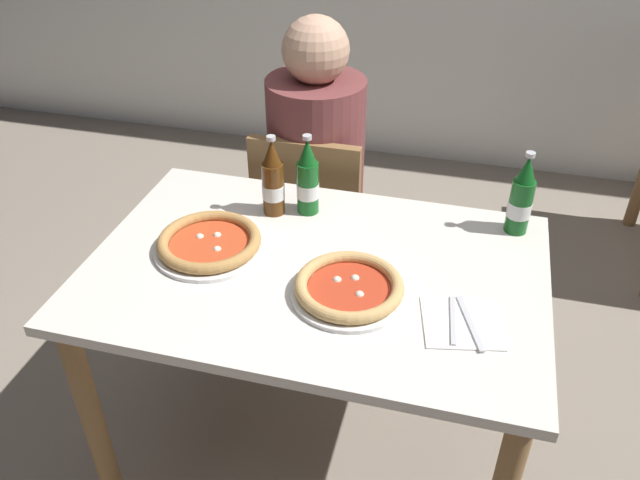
# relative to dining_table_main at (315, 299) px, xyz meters

# --- Properties ---
(ground_plane) EXTENTS (8.00, 8.00, 0.00)m
(ground_plane) POSITION_rel_dining_table_main_xyz_m (0.00, 0.00, -0.64)
(ground_plane) COLOR gray
(dining_table_main) EXTENTS (1.20, 0.80, 0.75)m
(dining_table_main) POSITION_rel_dining_table_main_xyz_m (0.00, 0.00, 0.00)
(dining_table_main) COLOR silver
(dining_table_main) RESTS_ON ground_plane
(chair_behind_table) EXTENTS (0.40, 0.40, 0.85)m
(chair_behind_table) POSITION_rel_dining_table_main_xyz_m (-0.17, 0.61, -0.15)
(chair_behind_table) COLOR olive
(chair_behind_table) RESTS_ON ground_plane
(diner_seated) EXTENTS (0.34, 0.34, 1.21)m
(diner_seated) POSITION_rel_dining_table_main_xyz_m (-0.17, 0.66, -0.05)
(diner_seated) COLOR #2D3342
(diner_seated) RESTS_ON ground_plane
(pizza_margherita_near) EXTENTS (0.29, 0.29, 0.04)m
(pizza_margherita_near) POSITION_rel_dining_table_main_xyz_m (0.11, -0.09, 0.14)
(pizza_margherita_near) COLOR white
(pizza_margherita_near) RESTS_ON dining_table_main
(pizza_marinara_far) EXTENTS (0.31, 0.31, 0.04)m
(pizza_marinara_far) POSITION_rel_dining_table_main_xyz_m (-0.30, -0.00, 0.14)
(pizza_marinara_far) COLOR white
(pizza_marinara_far) RESTS_ON dining_table_main
(beer_bottle_left) EXTENTS (0.07, 0.07, 0.25)m
(beer_bottle_left) POSITION_rel_dining_table_main_xyz_m (0.51, 0.31, 0.22)
(beer_bottle_left) COLOR #14591E
(beer_bottle_left) RESTS_ON dining_table_main
(beer_bottle_center) EXTENTS (0.07, 0.07, 0.25)m
(beer_bottle_center) POSITION_rel_dining_table_main_xyz_m (-0.09, 0.26, 0.22)
(beer_bottle_center) COLOR #14591E
(beer_bottle_center) RESTS_ON dining_table_main
(beer_bottle_right) EXTENTS (0.07, 0.07, 0.25)m
(beer_bottle_right) POSITION_rel_dining_table_main_xyz_m (-0.19, 0.23, 0.22)
(beer_bottle_right) COLOR #512D0F
(beer_bottle_right) RESTS_ON dining_table_main
(napkin_with_cutlery) EXTENTS (0.21, 0.21, 0.01)m
(napkin_with_cutlery) POSITION_rel_dining_table_main_xyz_m (0.39, -0.13, 0.12)
(napkin_with_cutlery) COLOR white
(napkin_with_cutlery) RESTS_ON dining_table_main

